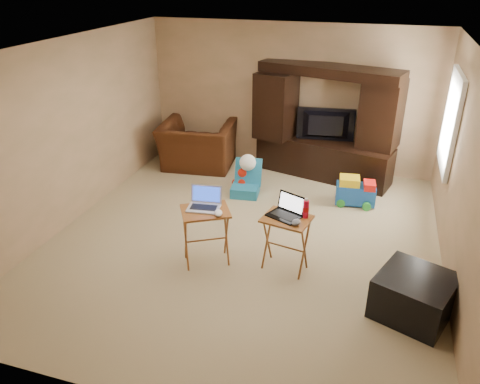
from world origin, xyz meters
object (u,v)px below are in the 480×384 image
(television, at_px, (326,126))
(push_toy, at_px, (356,191))
(child_rocker, at_px, (245,179))
(tray_table_right, at_px, (286,244))
(entertainment_center, at_px, (326,123))
(plush_toy, at_px, (243,178))
(mouse_left, at_px, (218,213))
(laptop_right, at_px, (284,207))
(ottoman, at_px, (414,296))
(water_bottle, at_px, (306,209))
(tray_table_left, at_px, (206,237))
(laptop_left, at_px, (203,200))
(mouse_right, at_px, (296,222))
(recliner, at_px, (198,145))

(television, relative_size, push_toy, 1.61)
(child_rocker, bearing_deg, tray_table_right, -67.12)
(entertainment_center, height_order, plush_toy, entertainment_center)
(child_rocker, relative_size, mouse_left, 3.86)
(television, height_order, mouse_left, television)
(tray_table_right, bearing_deg, laptop_right, 164.27)
(entertainment_center, xyz_separation_m, child_rocker, (-1.06, -1.13, -0.66))
(plush_toy, distance_m, ottoman, 3.51)
(television, bearing_deg, water_bottle, 87.17)
(television, bearing_deg, plush_toy, 32.85)
(child_rocker, bearing_deg, television, 39.38)
(laptop_right, relative_size, mouse_left, 2.48)
(tray_table_left, xyz_separation_m, laptop_right, (0.91, 0.17, 0.46))
(television, relative_size, child_rocker, 1.70)
(television, bearing_deg, tray_table_left, 65.96)
(laptop_left, bearing_deg, entertainment_center, 64.44)
(push_toy, height_order, mouse_right, mouse_right)
(laptop_left, relative_size, mouse_left, 2.58)
(recliner, distance_m, push_toy, 2.94)
(tray_table_left, height_order, mouse_right, mouse_right)
(tray_table_right, bearing_deg, ottoman, -4.81)
(entertainment_center, xyz_separation_m, ottoman, (1.43, -3.33, -0.72))
(laptop_right, bearing_deg, recliner, 152.83)
(television, height_order, laptop_right, television)
(mouse_right, bearing_deg, push_toy, 75.68)
(entertainment_center, xyz_separation_m, water_bottle, (0.17, -2.84, -0.14))
(tray_table_right, bearing_deg, laptop_left, -162.20)
(tray_table_left, bearing_deg, television, 42.39)
(child_rocker, distance_m, ottoman, 3.32)
(entertainment_center, height_order, tray_table_right, entertainment_center)
(entertainment_center, relative_size, laptop_left, 6.12)
(laptop_right, bearing_deg, tray_table_left, -145.70)
(television, distance_m, laptop_left, 3.19)
(child_rocker, bearing_deg, push_toy, -0.60)
(entertainment_center, height_order, mouse_right, entertainment_center)
(push_toy, distance_m, ottoman, 2.52)
(laptop_left, relative_size, water_bottle, 1.76)
(push_toy, bearing_deg, plush_toy, 173.93)
(plush_toy, xyz_separation_m, mouse_left, (0.37, -2.19, 0.55))
(push_toy, relative_size, ottoman, 0.83)
(recliner, bearing_deg, laptop_right, 122.65)
(laptop_left, bearing_deg, child_rocker, 84.36)
(mouse_right, bearing_deg, tray_table_right, 137.29)
(recliner, height_order, mouse_left, recliner)
(entertainment_center, relative_size, tray_table_left, 3.20)
(mouse_right, relative_size, water_bottle, 0.66)
(ottoman, relative_size, tray_table_right, 1.03)
(television, height_order, child_rocker, television)
(ottoman, xyz_separation_m, water_bottle, (-1.26, 0.49, 0.57))
(recliner, height_order, tray_table_right, recliner)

